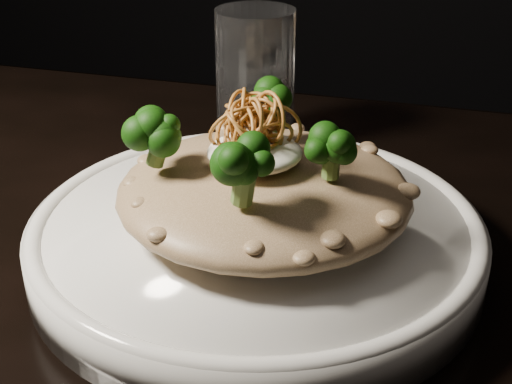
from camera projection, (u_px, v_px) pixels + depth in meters
The scene contains 7 objects.
table at pixel (125, 358), 0.55m from camera, with size 1.10×0.80×0.75m.
plate at pixel (256, 239), 0.51m from camera, with size 0.32×0.32×0.03m, color silver.
risotto at pixel (264, 191), 0.50m from camera, with size 0.21×0.21×0.05m, color brown.
broccoli at pixel (255, 129), 0.47m from camera, with size 0.14×0.14×0.05m, color black, non-canonical shape.
cheese at pixel (255, 152), 0.48m from camera, with size 0.06×0.06×0.02m, color white.
shallots at pixel (255, 110), 0.47m from camera, with size 0.06×0.06×0.04m, color brown, non-canonical shape.
drinking_glass at pixel (255, 79), 0.68m from camera, with size 0.08×0.08×0.13m, color silver.
Camera 1 is at (0.22, -0.38, 1.03)m, focal length 50.00 mm.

